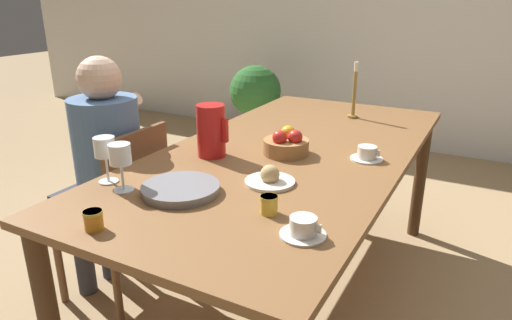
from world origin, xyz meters
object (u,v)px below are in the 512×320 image
at_px(serving_tray, 181,189).
at_px(bread_plate, 270,178).
at_px(red_pitcher, 211,130).
at_px(fruit_bowl, 286,144).
at_px(wine_glass_juice, 105,150).
at_px(teacup_across, 367,154).
at_px(jam_jar_red, 93,219).
at_px(wine_glass_water, 120,157).
at_px(teacup_near_person, 303,228).
at_px(chair_person_side, 121,211).
at_px(jam_jar_amber, 269,204).
at_px(potted_plant, 255,96).
at_px(candlestick_tall, 354,97).
at_px(person_seated, 104,161).

xyz_separation_m(serving_tray, bread_plate, (0.23, 0.22, 0.00)).
distance_m(red_pitcher, fruit_bowl, 0.32).
bearing_deg(red_pitcher, wine_glass_juice, -112.15).
distance_m(serving_tray, fruit_bowl, 0.57).
height_order(teacup_across, jam_jar_red, jam_jar_red).
distance_m(wine_glass_water, serving_tray, 0.23).
relative_size(wine_glass_water, fruit_bowl, 0.88).
bearing_deg(red_pitcher, teacup_near_person, -36.61).
xyz_separation_m(teacup_near_person, bread_plate, (-0.25, 0.30, -0.01)).
bearing_deg(jam_jar_red, bread_plate, 61.91).
distance_m(chair_person_side, red_pitcher, 0.61).
xyz_separation_m(jam_jar_amber, potted_plant, (-1.48, 2.65, -0.30)).
bearing_deg(serving_tray, bread_plate, 43.90).
xyz_separation_m(chair_person_side, candlestick_tall, (0.77, 1.03, 0.42)).
bearing_deg(jam_jar_red, red_pitcher, 94.71).
bearing_deg(chair_person_side, red_pitcher, -73.49).
height_order(wine_glass_juice, fruit_bowl, wine_glass_juice).
distance_m(serving_tray, potted_plant, 2.91).
distance_m(serving_tray, jam_jar_red, 0.34).
bearing_deg(wine_glass_juice, chair_person_side, 131.65).
relative_size(serving_tray, jam_jar_amber, 4.53).
bearing_deg(wine_glass_juice, teacup_across, 41.88).
distance_m(red_pitcher, teacup_near_person, 0.76).
bearing_deg(chair_person_side, teacup_across, -69.09).
xyz_separation_m(red_pitcher, jam_jar_amber, (0.46, -0.37, -0.08)).
distance_m(wine_glass_water, jam_jar_red, 0.30).
bearing_deg(wine_glass_juice, candlestick_tall, 69.09).
bearing_deg(bread_plate, teacup_across, 60.05).
distance_m(teacup_near_person, fruit_bowl, 0.71).
bearing_deg(teacup_across, candlestick_tall, 111.78).
distance_m(serving_tray, bread_plate, 0.32).
bearing_deg(serving_tray, teacup_near_person, -8.79).
bearing_deg(candlestick_tall, person_seated, -129.73).
xyz_separation_m(chair_person_side, wine_glass_water, (0.36, -0.33, 0.43)).
height_order(teacup_across, serving_tray, teacup_across).
xyz_separation_m(person_seated, fruit_bowl, (0.78, 0.29, 0.12)).
distance_m(red_pitcher, potted_plant, 2.53).
bearing_deg(jam_jar_red, wine_glass_water, 116.61).
relative_size(jam_jar_amber, potted_plant, 0.07).
height_order(red_pitcher, bread_plate, red_pitcher).
relative_size(teacup_across, candlestick_tall, 0.44).
height_order(chair_person_side, bread_plate, chair_person_side).
height_order(teacup_near_person, bread_plate, bread_plate).
height_order(wine_glass_juice, jam_jar_red, wine_glass_juice).
relative_size(person_seated, teacup_across, 8.81).
relative_size(teacup_near_person, potted_plant, 0.17).
bearing_deg(chair_person_side, candlestick_tall, -36.61).
distance_m(jam_jar_amber, fruit_bowl, 0.57).
height_order(wine_glass_water, serving_tray, wine_glass_water).
height_order(wine_glass_water, jam_jar_red, wine_glass_water).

